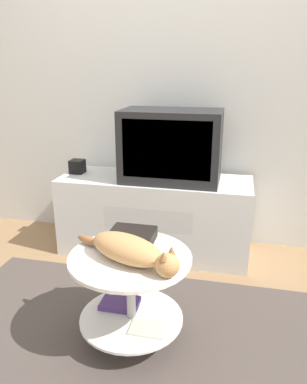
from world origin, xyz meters
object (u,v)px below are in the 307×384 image
speaker (77,166)px  cat (131,250)px  tv (171,146)px  dvd_box (132,236)px

speaker → cat: speaker is taller
tv → cat: tv is taller
speaker → cat: bearing=-55.8°
dvd_box → cat: cat is taller
speaker → cat: 1.28m
cat → speaker: bearing=148.3°
tv → dvd_box: bearing=-93.4°
tv → dvd_box: 0.87m
tv → cat: bearing=-89.8°
dvd_box → tv: bearing=86.6°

